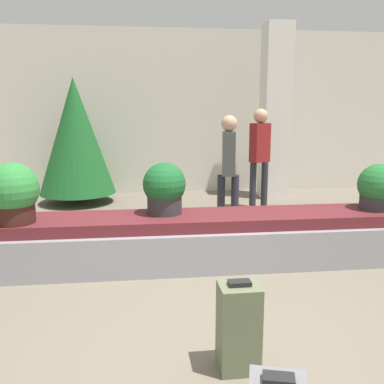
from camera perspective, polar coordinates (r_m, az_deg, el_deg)
ground_plane at (r=3.31m, az=3.69°, el=-19.51°), size 18.00×18.00×0.00m
back_wall at (r=8.63m, az=-3.38°, el=10.54°), size 18.00×0.06×3.20m
carousel at (r=4.71m, az=0.00°, el=-6.42°), size 6.41×0.83×0.55m
pillar at (r=8.24m, az=11.02°, el=10.33°), size 0.48×0.48×3.20m
suitcase_1 at (r=2.91m, az=6.22°, el=-17.45°), size 0.26×0.24×0.61m
potted_plant_0 at (r=4.64m, az=-3.70°, el=0.47°), size 0.47×0.47×0.56m
potted_plant_1 at (r=5.29m, az=23.68°, el=0.49°), size 0.48×0.48×0.52m
potted_plant_2 at (r=4.61m, az=-22.80°, el=-0.16°), size 0.52×0.52×0.61m
traveler_0 at (r=5.99m, az=4.90°, el=3.95°), size 0.31×0.35×1.59m
traveler_1 at (r=7.20m, az=9.02°, el=5.55°), size 0.37×0.31×1.68m
decorated_tree at (r=7.87m, az=-15.26°, el=7.18°), size 1.34×1.34×2.22m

